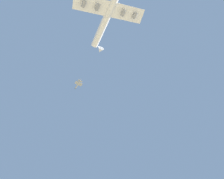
# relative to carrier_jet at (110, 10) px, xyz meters

# --- Properties ---
(carrier_jet) EXTENTS (63.41, 58.25, 22.08)m
(carrier_jet) POSITION_rel_carrier_jet_xyz_m (0.00, 0.00, 0.00)
(carrier_jet) COLOR white
(chase_jet_left_wing) EXTENTS (15.07, 9.07, 4.00)m
(chase_jet_left_wing) POSITION_rel_carrier_jet_xyz_m (71.16, -41.69, -6.65)
(chase_jet_left_wing) COLOR #999EA3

